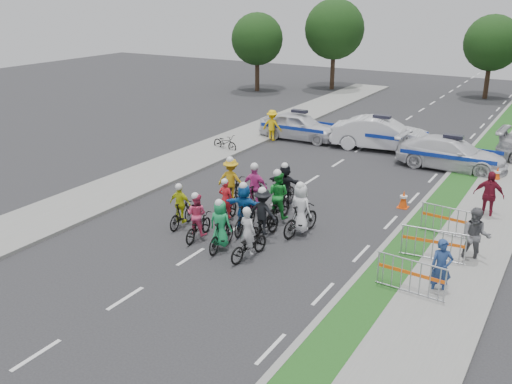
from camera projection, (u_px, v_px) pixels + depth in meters
The scene contains 33 objects.
ground at pixel (191, 257), 18.15m from camera, with size 90.00×90.00×0.00m, color #28282B.
curb_right at pixel (396, 233), 19.74m from camera, with size 0.20×60.00×0.12m, color gray.
grass_strip at pixel (416, 238), 19.40m from camera, with size 1.20×60.00×0.11m, color #224F19.
sidewalk_right at pixel (471, 249), 18.54m from camera, with size 2.40×60.00×0.13m, color gray.
sidewalk_left at pixel (140, 179), 25.29m from camera, with size 3.00×60.00×0.13m, color gray.
rider_0 at pixel (248, 241), 17.88m from camera, with size 0.83×1.79×1.76m.
rider_1 at pixel (221, 230), 18.43m from camera, with size 0.80×1.74×1.79m.
rider_2 at pixel (197, 221), 19.27m from camera, with size 0.79×1.73×1.70m.
rider_3 at pixel (181, 210), 20.23m from camera, with size 0.87×1.62×1.66m.
rider_4 at pixel (263, 219), 19.25m from camera, with size 1.07×1.87×1.89m.
rider_5 at pixel (245, 211), 19.71m from camera, with size 1.55×1.84×1.88m.
rider_6 at pixel (226, 207), 20.73m from camera, with size 0.83×1.72×1.69m.
rider_7 at pixel (301, 214), 19.55m from camera, with size 0.91×1.93×1.96m.
rider_8 at pixel (278, 202), 20.68m from camera, with size 0.89×2.03×2.02m.
rider_9 at pixel (255, 194), 21.50m from camera, with size 1.03×1.94×2.00m.
rider_10 at pixel (232, 186), 22.35m from camera, with size 1.19×2.03×1.98m.
rider_11 at pixel (285, 188), 22.06m from camera, with size 1.48×1.77×1.83m.
police_car_0 at pixel (299, 126), 32.02m from camera, with size 1.81×4.49×1.53m, color white.
police_car_1 at pixel (381, 134), 30.00m from camera, with size 1.78×5.09×1.68m, color white.
police_car_2 at pixel (452, 154), 26.79m from camera, with size 2.07×5.08×1.48m, color white.
spectator_0 at pixel (441, 268), 15.66m from camera, with size 0.60×0.40×1.65m, color navy.
spectator_1 at pixel (475, 237), 17.36m from camera, with size 0.90×0.70×1.85m, color slate.
spectator_2 at pixel (489, 195), 20.86m from camera, with size 1.08×0.45×1.84m, color maroon.
marshal_hiviz at pixel (272, 125), 31.77m from camera, with size 1.12×0.64×1.73m, color yellow.
barrier_0 at pixel (410, 278), 15.64m from camera, with size 2.00×0.50×1.12m, color #A5A8AD, non-canonical shape.
barrier_1 at pixel (433, 246), 17.59m from camera, with size 2.00×0.50×1.12m, color #A5A8AD, non-canonical shape.
barrier_2 at pixel (449, 223), 19.31m from camera, with size 2.00×0.50×1.12m, color #A5A8AD, non-canonical shape.
cone_0 at pixel (403, 199), 22.12m from camera, with size 0.40×0.40×0.70m.
cone_1 at pixel (497, 174), 25.09m from camera, with size 0.40×0.40×0.70m.
parked_bike at pixel (225, 143), 29.93m from camera, with size 0.57×1.62×0.85m, color black.
tree_0 at pixel (257, 39), 46.14m from camera, with size 4.20×4.20×6.30m.
tree_3 at pixel (334, 29), 46.75m from camera, with size 4.90×4.90×7.35m.
tree_4 at pixel (492, 43), 42.86m from camera, with size 4.20×4.20×6.30m.
Camera 1 is at (10.12, -13.05, 8.07)m, focal length 40.00 mm.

